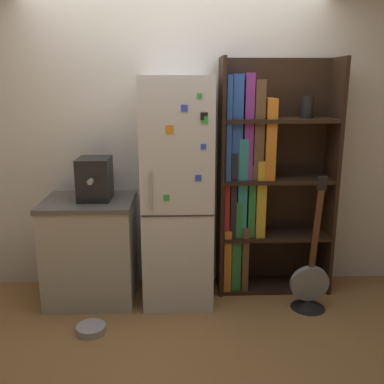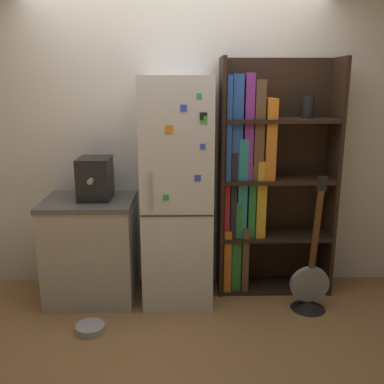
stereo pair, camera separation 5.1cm
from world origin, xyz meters
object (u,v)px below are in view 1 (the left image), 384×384
(bookshelf, at_px, (258,181))
(espresso_machine, at_px, (95,179))
(guitar, at_px, (309,289))
(pet_bowl, at_px, (91,328))
(refrigerator, at_px, (177,192))

(bookshelf, bearing_deg, espresso_machine, -174.16)
(guitar, height_order, pet_bowl, guitar)
(bookshelf, bearing_deg, pet_bowl, -151.99)
(refrigerator, height_order, guitar, refrigerator)
(guitar, xyz_separation_m, pet_bowl, (-1.72, -0.29, -0.14))
(bookshelf, height_order, espresso_machine, bookshelf)
(refrigerator, bearing_deg, bookshelf, 13.04)
(espresso_machine, height_order, pet_bowl, espresso_machine)
(pet_bowl, bearing_deg, refrigerator, 40.46)
(bookshelf, distance_m, guitar, 1.00)
(bookshelf, xyz_separation_m, pet_bowl, (-1.35, -0.72, -0.96))
(refrigerator, distance_m, pet_bowl, 1.24)
(bookshelf, height_order, guitar, bookshelf)
(espresso_machine, xyz_separation_m, guitar, (1.74, -0.29, -0.88))
(pet_bowl, bearing_deg, guitar, 9.59)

